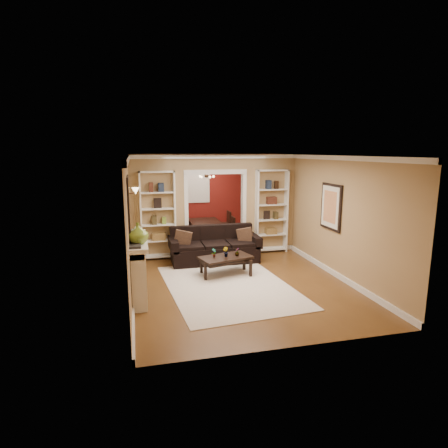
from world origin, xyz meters
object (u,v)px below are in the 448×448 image
object	(u,v)px
sofa	(214,245)
dining_table	(207,231)
fireplace	(139,268)
coffee_table	(226,266)
bookshelf_left	(158,216)
bookshelf_right	(271,211)

from	to	relation	value
sofa	dining_table	distance (m)	2.29
fireplace	sofa	bearing A→B (deg)	45.70
coffee_table	sofa	bearing A→B (deg)	75.75
fireplace	coffee_table	bearing A→B (deg)	23.91
coffee_table	bookshelf_left	distance (m)	2.37
dining_table	bookshelf_left	bearing A→B (deg)	136.54
sofa	coffee_table	distance (m)	1.12
sofa	dining_table	world-z (taller)	sofa
bookshelf_left	fireplace	size ratio (longest dim) A/B	1.35
bookshelf_right	fireplace	distance (m)	4.47
bookshelf_left	dining_table	world-z (taller)	bookshelf_left
bookshelf_right	dining_table	distance (m)	2.41
sofa	dining_table	bearing A→B (deg)	83.86
bookshelf_left	bookshelf_right	bearing A→B (deg)	0.00
fireplace	dining_table	bearing A→B (deg)	63.06
coffee_table	fireplace	bearing A→B (deg)	-171.56
fireplace	dining_table	xyz separation A→B (m)	(2.15, 4.23, -0.28)
bookshelf_left	coffee_table	bearing A→B (deg)	-50.40
coffee_table	dining_table	bearing A→B (deg)	70.77
sofa	coffee_table	xyz separation A→B (m)	(0.02, -1.10, -0.23)
sofa	bookshelf_right	world-z (taller)	bookshelf_right
sofa	bookshelf_left	distance (m)	1.64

